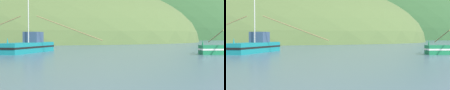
{
  "view_description": "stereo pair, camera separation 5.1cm",
  "coord_description": "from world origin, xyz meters",
  "views": [
    {
      "loc": [
        -2.14,
        5.79,
        2.16
      ],
      "look_at": [
        0.12,
        33.3,
        1.4
      ],
      "focal_mm": 48.94,
      "sensor_mm": 36.0,
      "label": 1
    },
    {
      "loc": [
        -2.09,
        5.78,
        2.16
      ],
      "look_at": [
        0.12,
        33.3,
        1.4
      ],
      "focal_mm": 48.94,
      "sensor_mm": 36.0,
      "label": 2
    }
  ],
  "objects": [
    {
      "name": "hill_mid_left",
      "position": [
        -40.05,
        175.87,
        0.0
      ],
      "size": [
        80.45,
        64.36,
        65.41
      ],
      "primitive_type": "ellipsoid",
      "color": "#47703D",
      "rests_on": "ground"
    },
    {
      "name": "hill_far_center",
      "position": [
        26.25,
        248.92,
        0.0
      ],
      "size": [
        206.96,
        165.57,
        106.4
      ],
      "primitive_type": "ellipsoid",
      "color": "#2D562D",
      "rests_on": "ground"
    },
    {
      "name": "hill_far_right",
      "position": [
        -33.7,
        140.69,
        0.0
      ],
      "size": [
        157.93,
        126.35,
        56.36
      ],
      "primitive_type": "ellipsoid",
      "color": "#516B38",
      "rests_on": "ground"
    },
    {
      "name": "fishing_boat_teal",
      "position": [
        -9.91,
        47.81,
        0.89
      ],
      "size": [
        19.71,
        11.94,
        7.39
      ],
      "rotation": [
        0.0,
        0.0,
        4.43
      ],
      "color": "#147F84",
      "rests_on": "ground"
    }
  ]
}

